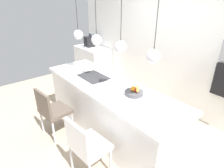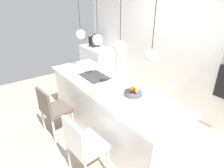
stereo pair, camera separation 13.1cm
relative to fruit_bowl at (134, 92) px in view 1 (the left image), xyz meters
The scene contains 14 objects.
floor 1.10m from the fruit_bowl, behind, with size 6.60×6.60×0.00m, color tan.
back_wall 1.67m from the fruit_bowl, 108.01° to the left, with size 6.00×0.10×2.60m, color white.
kitchen_island 0.73m from the fruit_bowl, behind, with size 2.75×0.86×0.93m.
sink_basin 0.94m from the fruit_bowl, behind, with size 0.56×0.40×0.02m, color #2D2D30.
faucet 0.95m from the fruit_bowl, behind, with size 0.02×0.17×0.22m.
fruit_bowl is the anchor object (origin of this frame).
side_counter 3.19m from the fruit_bowl, 157.70° to the left, with size 1.10×0.60×0.87m, color white.
coffee_machine 3.24m from the fruit_bowl, 158.33° to the left, with size 0.20×0.35×0.38m.
chair_near 1.44m from the fruit_bowl, 139.22° to the right, with size 0.51×0.47×0.89m.
chair_middle 1.00m from the fruit_bowl, 87.30° to the right, with size 0.51×0.45×0.90m.
pendant_light_left 1.51m from the fruit_bowl, behind, with size 0.17×0.17×0.77m.
pendant_light_center_left 1.02m from the fruit_bowl, behind, with size 0.17×0.17×0.77m.
pendant_light_center_right 0.68m from the fruit_bowl, 158.57° to the right, with size 0.17×0.17×0.77m.
pendant_light_right 0.73m from the fruit_bowl, 13.94° to the right, with size 0.17×0.17×0.77m.
Camera 1 is at (2.19, -1.71, 2.25)m, focal length 30.24 mm.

